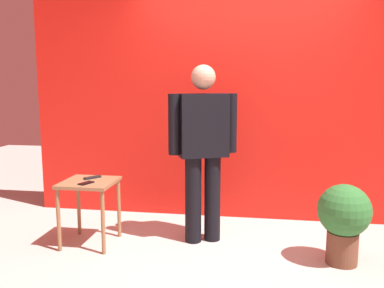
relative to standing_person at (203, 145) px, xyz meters
The scene contains 7 objects.
ground_plane 1.18m from the standing_person, 58.17° to the right, with size 12.00×12.00×0.00m, color #B7B2A8.
back_wall_red 0.98m from the standing_person, 65.39° to the left, with size 4.88×0.12×2.73m, color red.
standing_person is the anchor object (origin of this frame).
side_table 1.16m from the standing_person, 166.86° to the right, with size 0.48×0.48×0.61m.
cell_phone 1.13m from the standing_person, 161.36° to the right, with size 0.07×0.14×0.01m, color black.
tv_remote 1.11m from the standing_person, behind, with size 0.04×0.17×0.02m, color black.
potted_plant 1.38m from the standing_person, 14.61° to the right, with size 0.44×0.44×0.69m.
Camera 1 is at (0.11, -3.11, 1.51)m, focal length 37.45 mm.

